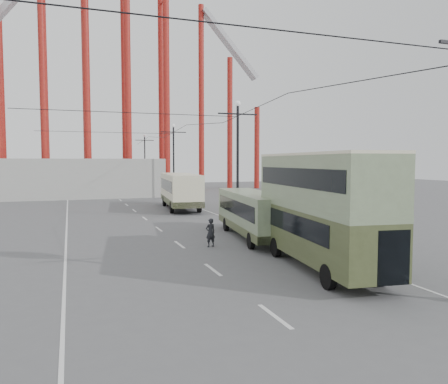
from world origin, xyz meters
name	(u,v)px	position (x,y,z in m)	size (l,w,h in m)	color
ground	(275,294)	(0.00, 0.00, 0.00)	(160.00, 160.00, 0.00)	#555557
road_markings	(151,222)	(-0.86, 19.70, 0.01)	(12.52, 120.00, 0.01)	silver
lamp_post_mid	(238,161)	(5.60, 18.00, 4.68)	(3.20, 0.44, 9.32)	black
lamp_post_far	(174,161)	(5.60, 40.00, 4.68)	(3.20, 0.44, 9.32)	black
lamp_post_distant	(145,161)	(5.60, 62.00, 4.68)	(3.20, 0.44, 9.32)	black
roller_coaster	(96,41)	(-2.49, 56.89, 22.92)	(52.95, 5.00, 55.48)	maroon
fairground_shed	(75,178)	(-6.00, 47.00, 2.50)	(22.00, 10.00, 5.00)	#AAAAA5
double_decker_bus	(320,204)	(3.46, 2.70, 2.81)	(3.43, 9.56, 5.02)	#3A4223
single_decker_green	(253,212)	(3.72, 10.68, 1.56)	(3.52, 9.98, 2.76)	#6C7C5A
single_decker_cream	(180,189)	(3.50, 28.13, 1.93)	(3.92, 11.26, 3.43)	beige
pedestrian	(210,233)	(0.45, 8.87, 0.78)	(0.57, 0.37, 1.56)	black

